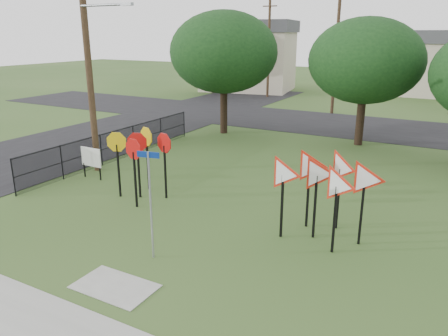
# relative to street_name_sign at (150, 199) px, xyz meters

# --- Properties ---
(ground) EXTENTS (140.00, 140.00, 0.00)m
(ground) POSITION_rel_street_name_sign_xyz_m (0.09, 0.75, -1.74)
(ground) COLOR #2D4C1C
(sidewalk) EXTENTS (30.00, 1.60, 0.02)m
(sidewalk) POSITION_rel_street_name_sign_xyz_m (0.09, -3.45, -1.73)
(sidewalk) COLOR gray
(sidewalk) RESTS_ON ground
(street_left) EXTENTS (8.00, 50.00, 0.02)m
(street_left) POSITION_rel_street_name_sign_xyz_m (-11.91, 10.75, -1.73)
(street_left) COLOR black
(street_left) RESTS_ON ground
(street_far) EXTENTS (60.00, 8.00, 0.02)m
(street_far) POSITION_rel_street_name_sign_xyz_m (0.09, 20.75, -1.73)
(street_far) COLOR black
(street_far) RESTS_ON ground
(curb_pad) EXTENTS (2.00, 1.20, 0.02)m
(curb_pad) POSITION_rel_street_name_sign_xyz_m (0.09, -1.65, -1.73)
(curb_pad) COLOR gray
(curb_pad) RESTS_ON ground
(street_name_sign) EXTENTS (0.62, 0.16, 3.04)m
(street_name_sign) POSITION_rel_street_name_sign_xyz_m (0.00, 0.00, 0.00)
(street_name_sign) COLOR #9B9EA4
(street_name_sign) RESTS_ON ground
(stop_sign_cluster) EXTENTS (2.37, 1.94, 2.52)m
(stop_sign_cluster) POSITION_rel_street_name_sign_xyz_m (-3.22, 3.51, 0.13)
(stop_sign_cluster) COLOR black
(stop_sign_cluster) RESTS_ON ground
(yield_sign_cluster) EXTENTS (3.33, 2.11, 2.60)m
(yield_sign_cluster) POSITION_rel_street_name_sign_xyz_m (3.69, 3.47, 0.16)
(yield_sign_cluster) COLOR black
(yield_sign_cluster) RESTS_ON ground
(info_board) EXTENTS (1.08, 0.06, 1.35)m
(info_board) POSITION_rel_street_name_sign_xyz_m (-6.52, 4.24, -0.84)
(info_board) COLOR black
(info_board) RESTS_ON ground
(utility_pole_main) EXTENTS (3.55, 0.33, 10.00)m
(utility_pole_main) POSITION_rel_street_name_sign_xyz_m (-7.14, 5.24, 3.47)
(utility_pole_main) COLOR #473321
(utility_pole_main) RESTS_ON ground
(far_pole_a) EXTENTS (1.40, 0.24, 9.00)m
(far_pole_a) POSITION_rel_street_name_sign_xyz_m (-1.91, 24.75, 2.86)
(far_pole_a) COLOR #473321
(far_pole_a) RESTS_ON ground
(far_pole_c) EXTENTS (1.40, 0.24, 9.00)m
(far_pole_c) POSITION_rel_street_name_sign_xyz_m (-9.91, 30.75, 2.86)
(far_pole_c) COLOR #473321
(far_pole_c) RESTS_ON ground
(fence_run) EXTENTS (0.05, 11.55, 1.50)m
(fence_run) POSITION_rel_street_name_sign_xyz_m (-7.51, 7.00, -0.95)
(fence_run) COLOR black
(fence_run) RESTS_ON ground
(house_left) EXTENTS (10.58, 8.88, 7.20)m
(house_left) POSITION_rel_street_name_sign_xyz_m (-13.91, 34.75, 1.91)
(house_left) COLOR beige
(house_left) RESTS_ON ground
(house_mid) EXTENTS (8.40, 8.40, 6.20)m
(house_mid) POSITION_rel_street_name_sign_xyz_m (4.09, 40.75, 1.41)
(house_mid) COLOR beige
(house_mid) RESTS_ON ground
(tree_near_left) EXTENTS (6.40, 6.40, 7.27)m
(tree_near_left) POSITION_rel_street_name_sign_xyz_m (-5.91, 14.75, 3.12)
(tree_near_left) COLOR black
(tree_near_left) RESTS_ON ground
(tree_near_mid) EXTENTS (6.00, 6.00, 6.80)m
(tree_near_mid) POSITION_rel_street_name_sign_xyz_m (2.09, 15.75, 2.80)
(tree_near_mid) COLOR black
(tree_near_mid) RESTS_ON ground
(tree_far_left) EXTENTS (6.80, 6.80, 7.73)m
(tree_far_left) POSITION_rel_street_name_sign_xyz_m (-15.91, 30.75, 3.43)
(tree_far_left) COLOR black
(tree_far_left) RESTS_ON ground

